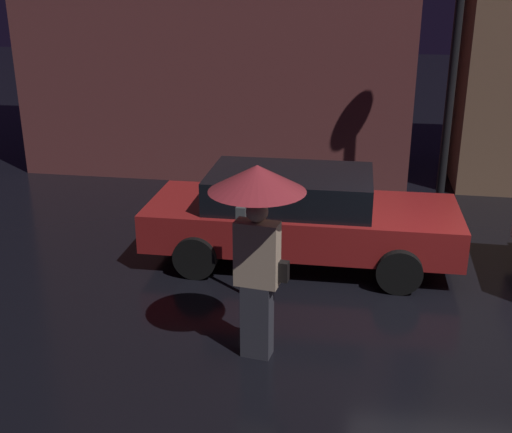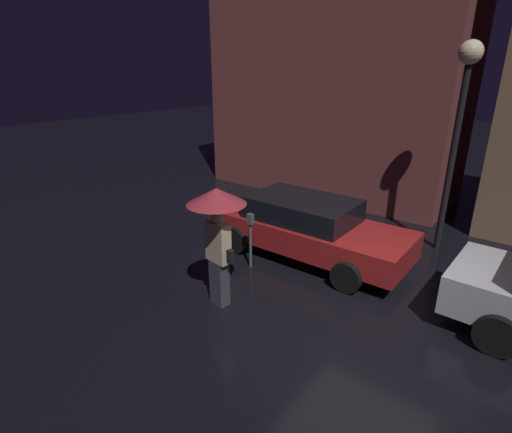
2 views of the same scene
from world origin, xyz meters
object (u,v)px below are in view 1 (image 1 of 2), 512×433
Objects in this scene: parked_car_red at (299,215)px; pedestrian_with_umbrella at (257,214)px; parking_meter at (241,240)px; street_lamp_near at (458,17)px.

parked_car_red is 2.05× the size of pedestrian_with_umbrella.
pedestrian_with_umbrella reaches higher than parked_car_red.
parked_car_red is 2.82m from pedestrian_with_umbrella.
street_lamp_near reaches higher than parking_meter.
pedestrian_with_umbrella is at bearing -94.26° from parked_car_red.
pedestrian_with_umbrella is 1.75m from parking_meter.
street_lamp_near is (2.40, 4.90, 1.68)m from pedestrian_with_umbrella.
parked_car_red is 3.70× the size of parking_meter.
street_lamp_near reaches higher than parked_car_red.
parked_car_red is 4.13m from street_lamp_near.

